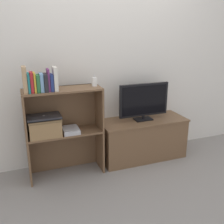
# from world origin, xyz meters

# --- Properties ---
(ground_plane) EXTENTS (16.00, 16.00, 0.00)m
(ground_plane) POSITION_xyz_m (0.00, 0.00, 0.00)
(ground_plane) COLOR gray
(wall_back) EXTENTS (10.00, 0.05, 2.40)m
(wall_back) POSITION_xyz_m (0.00, 0.47, 1.20)
(wall_back) COLOR silver
(wall_back) RESTS_ON ground_plane
(tv_stand) EXTENTS (1.10, 0.45, 0.52)m
(tv_stand) POSITION_xyz_m (0.44, 0.22, 0.26)
(tv_stand) COLOR brown
(tv_stand) RESTS_ON ground_plane
(tv) EXTENTS (0.64, 0.14, 0.46)m
(tv) POSITION_xyz_m (0.44, 0.21, 0.76)
(tv) COLOR black
(tv) RESTS_ON tv_stand
(bookshelf_lower_tier) EXTENTS (0.83, 0.31, 0.52)m
(bookshelf_lower_tier) POSITION_xyz_m (-0.56, 0.22, 0.32)
(bookshelf_lower_tier) COLOR brown
(bookshelf_lower_tier) RESTS_ON ground_plane
(bookshelf_upper_tier) EXTENTS (0.83, 0.31, 0.49)m
(bookshelf_upper_tier) POSITION_xyz_m (-0.56, 0.22, 0.83)
(bookshelf_upper_tier) COLOR brown
(bookshelf_upper_tier) RESTS_ON bookshelf_lower_tier
(book_tan) EXTENTS (0.04, 0.13, 0.26)m
(book_tan) POSITION_xyz_m (-0.93, 0.10, 1.14)
(book_tan) COLOR tan
(book_tan) RESTS_ON bookshelf_upper_tier
(book_teal) EXTENTS (0.02, 0.14, 0.19)m
(book_teal) POSITION_xyz_m (-0.89, 0.10, 1.10)
(book_teal) COLOR #1E7075
(book_teal) RESTS_ON bookshelf_upper_tier
(book_crimson) EXTENTS (0.03, 0.12, 0.20)m
(book_crimson) POSITION_xyz_m (-0.87, 0.10, 1.11)
(book_crimson) COLOR #B22328
(book_crimson) RESTS_ON bookshelf_upper_tier
(book_mustard) EXTENTS (0.02, 0.13, 0.19)m
(book_mustard) POSITION_xyz_m (-0.84, 0.10, 1.11)
(book_mustard) COLOR gold
(book_mustard) RESTS_ON bookshelf_upper_tier
(book_forest) EXTENTS (0.03, 0.13, 0.17)m
(book_forest) POSITION_xyz_m (-0.81, 0.10, 1.09)
(book_forest) COLOR #286638
(book_forest) RESTS_ON bookshelf_upper_tier
(book_skyblue) EXTENTS (0.03, 0.13, 0.18)m
(book_skyblue) POSITION_xyz_m (-0.77, 0.10, 1.10)
(book_skyblue) COLOR #709ECC
(book_skyblue) RESTS_ON bookshelf_upper_tier
(book_charcoal) EXTENTS (0.03, 0.15, 0.18)m
(book_charcoal) POSITION_xyz_m (-0.73, 0.10, 1.10)
(book_charcoal) COLOR #232328
(book_charcoal) RESTS_ON bookshelf_upper_tier
(book_plum) EXTENTS (0.02, 0.12, 0.23)m
(book_plum) POSITION_xyz_m (-0.70, 0.10, 1.12)
(book_plum) COLOR #6B2D66
(book_plum) RESTS_ON bookshelf_upper_tier
(book_navy) EXTENTS (0.03, 0.13, 0.17)m
(book_navy) POSITION_xyz_m (-0.67, 0.10, 1.09)
(book_navy) COLOR navy
(book_navy) RESTS_ON bookshelf_upper_tier
(book_ivory) EXTENTS (0.04, 0.14, 0.24)m
(book_ivory) POSITION_xyz_m (-0.63, 0.10, 1.13)
(book_ivory) COLOR silver
(book_ivory) RESTS_ON bookshelf_upper_tier
(baby_monitor) EXTENTS (0.05, 0.04, 0.13)m
(baby_monitor) POSITION_xyz_m (-0.21, 0.16, 1.06)
(baby_monitor) COLOR white
(baby_monitor) RESTS_ON bookshelf_upper_tier
(storage_basket_left) EXTENTS (0.34, 0.28, 0.20)m
(storage_basket_left) POSITION_xyz_m (-0.77, 0.14, 0.63)
(storage_basket_left) COLOR #937047
(storage_basket_left) RESTS_ON bookshelf_lower_tier
(laptop) EXTENTS (0.35, 0.23, 0.02)m
(laptop) POSITION_xyz_m (-0.77, 0.14, 0.73)
(laptop) COLOR #2D2D33
(laptop) RESTS_ON storage_basket_left
(magazine_stack) EXTENTS (0.18, 0.22, 0.05)m
(magazine_stack) POSITION_xyz_m (-0.50, 0.12, 0.54)
(magazine_stack) COLOR #B2B2B7
(magazine_stack) RESTS_ON bookshelf_lower_tier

